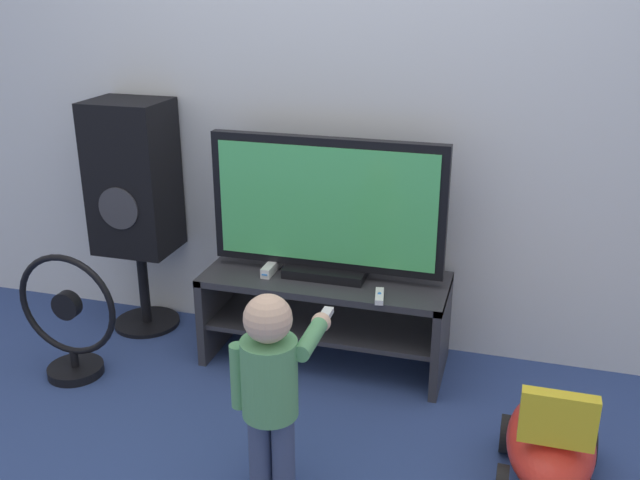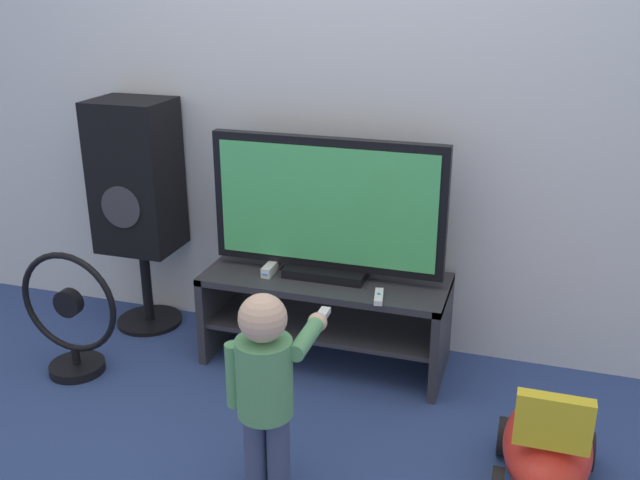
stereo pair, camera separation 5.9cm
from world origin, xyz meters
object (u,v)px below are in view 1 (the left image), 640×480
(television, at_px, (327,210))
(speaker_tower, at_px, (134,183))
(remote_primary, at_px, (379,296))
(game_console, at_px, (272,267))
(ride_on_toy, at_px, (551,443))
(child, at_px, (271,378))
(floor_fan, at_px, (69,322))

(television, xyz_separation_m, speaker_tower, (-0.96, 0.07, 0.02))
(remote_primary, distance_m, speaker_tower, 1.30)
(television, xyz_separation_m, remote_primary, (0.27, -0.17, -0.29))
(game_console, height_order, ride_on_toy, game_console)
(remote_primary, distance_m, child, 0.75)
(game_console, relative_size, speaker_tower, 0.17)
(floor_fan, bearing_deg, child, -22.18)
(television, xyz_separation_m, child, (0.06, -0.89, -0.29))
(television, bearing_deg, child, -85.87)
(television, height_order, ride_on_toy, television)
(television, distance_m, remote_primary, 0.44)
(speaker_tower, xyz_separation_m, ride_on_toy, (1.93, -0.69, -0.57))
(remote_primary, bearing_deg, child, -106.40)
(television, relative_size, ride_on_toy, 1.90)
(child, bearing_deg, speaker_tower, 136.93)
(child, distance_m, floor_fan, 1.20)
(remote_primary, relative_size, ride_on_toy, 0.25)
(television, bearing_deg, speaker_tower, 175.76)
(game_console, bearing_deg, floor_fan, -152.29)
(floor_fan, distance_m, ride_on_toy, 2.01)
(television, height_order, remote_primary, television)
(game_console, xyz_separation_m, remote_primary, (0.52, -0.14, -0.01))
(floor_fan, relative_size, ride_on_toy, 1.06)
(game_console, bearing_deg, speaker_tower, 171.89)
(television, relative_size, child, 1.40)
(remote_primary, height_order, speaker_tower, speaker_tower)
(game_console, xyz_separation_m, speaker_tower, (-0.72, 0.10, 0.30))
(child, bearing_deg, game_console, 109.80)
(game_console, relative_size, floor_fan, 0.33)
(child, xyz_separation_m, speaker_tower, (-1.03, 0.96, 0.31))
(speaker_tower, relative_size, floor_fan, 1.98)
(television, height_order, speaker_tower, speaker_tower)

